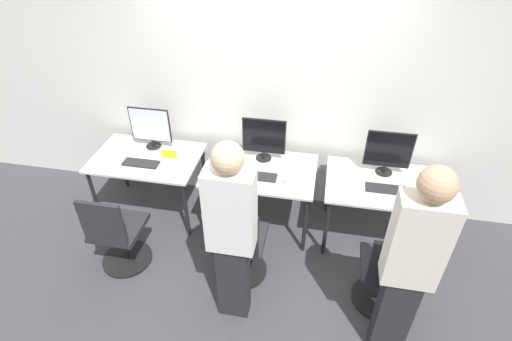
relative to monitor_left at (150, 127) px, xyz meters
The scene contains 20 objects.
ground_plane 1.65m from the monitor_left, 25.49° to the right, with size 20.00×20.00×0.00m, color #3D3D42.
wall_back 1.32m from the monitor_left, 13.68° to the left, with size 12.00×0.05×2.80m.
desk_left 0.38m from the monitor_left, 90.00° to the right, with size 1.11×0.75×0.71m.
monitor_left is the anchor object (origin of this frame).
keyboard_left 0.41m from the monitor_left, 90.00° to the right, with size 0.37×0.13×0.02m.
mouse_left 0.49m from the monitor_left, 55.35° to the right, with size 0.06×0.09×0.03m.
office_chair_left 1.19m from the monitor_left, 89.15° to the right, with size 0.48×0.48×0.91m.
desk_center 1.27m from the monitor_left, ahead, with size 1.11×0.75×0.71m.
monitor_center 1.21m from the monitor_left, ahead, with size 0.44×0.16×0.46m.
keyboard_center 1.28m from the monitor_left, 15.19° to the right, with size 0.37×0.13×0.02m.
mouse_center 1.54m from the monitor_left, 12.88° to the right, with size 0.06×0.09×0.03m.
office_chair_center 1.61m from the monitor_left, 39.53° to the right, with size 0.48×0.48×0.91m.
person_center 1.78m from the monitor_left, 47.99° to the right, with size 0.36×0.23×1.73m.
desk_right 2.45m from the monitor_left, ahead, with size 1.11×0.75×0.71m.
monitor_right 2.42m from the monitor_left, ahead, with size 0.44×0.16×0.46m.
keyboard_right 2.45m from the monitor_left, ahead, with size 0.37×0.13×0.02m.
mouse_right 2.68m from the monitor_left, ahead, with size 0.06×0.09×0.03m.
office_chair_right 2.72m from the monitor_left, 23.25° to the right, with size 0.48×0.48×0.91m.
person_right 2.84m from the monitor_left, 29.92° to the right, with size 0.36×0.23×1.77m.
placard_left 0.36m from the monitor_left, 34.35° to the right, with size 0.16×0.03×0.08m.
Camera 1 is at (0.56, -2.79, 3.07)m, focal length 28.00 mm.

